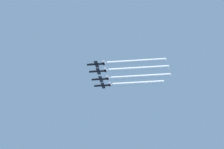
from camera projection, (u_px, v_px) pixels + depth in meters
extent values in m
cylinder|color=black|center=(96.00, 64.00, 337.85)|extent=(1.13, 9.74, 1.13)
cone|color=silver|center=(86.00, 65.00, 338.53)|extent=(1.07, 1.64, 1.07)
ellipsoid|color=#332D14|center=(92.00, 64.00, 338.32)|extent=(0.62, 2.26, 0.51)
cube|color=black|center=(97.00, 64.00, 337.76)|extent=(8.20, 1.95, 0.12)
cube|color=black|center=(103.00, 64.00, 337.32)|extent=(3.49, 1.13, 0.12)
cube|color=silver|center=(103.00, 61.00, 337.95)|extent=(0.10, 1.33, 1.74)
cylinder|color=black|center=(105.00, 64.00, 337.24)|extent=(0.85, 0.62, 0.85)
cylinder|color=black|center=(98.00, 71.00, 346.05)|extent=(1.13, 9.74, 1.13)
cone|color=silver|center=(88.00, 72.00, 346.74)|extent=(1.07, 1.64, 1.07)
ellipsoid|color=#332D14|center=(94.00, 71.00, 346.52)|extent=(0.62, 2.26, 0.51)
cube|color=black|center=(98.00, 71.00, 345.96)|extent=(8.20, 1.95, 0.12)
cube|color=black|center=(105.00, 71.00, 345.53)|extent=(3.49, 1.13, 0.12)
cube|color=silver|center=(105.00, 69.00, 346.15)|extent=(0.10, 1.33, 1.74)
cylinder|color=black|center=(106.00, 71.00, 345.44)|extent=(0.85, 0.62, 0.85)
cylinder|color=black|center=(100.00, 79.00, 354.66)|extent=(1.13, 9.74, 1.13)
cone|color=silver|center=(90.00, 80.00, 355.34)|extent=(1.07, 1.64, 1.07)
ellipsoid|color=#332D14|center=(96.00, 79.00, 355.12)|extent=(0.62, 2.26, 0.51)
cube|color=black|center=(101.00, 79.00, 354.57)|extent=(8.20, 1.95, 0.12)
cube|color=black|center=(107.00, 79.00, 354.13)|extent=(3.49, 1.13, 0.12)
cube|color=silver|center=(107.00, 77.00, 354.76)|extent=(0.10, 1.33, 1.74)
cylinder|color=black|center=(109.00, 79.00, 354.05)|extent=(0.85, 0.62, 0.85)
cylinder|color=black|center=(102.00, 86.00, 362.75)|extent=(1.13, 9.74, 1.13)
cone|color=silver|center=(93.00, 86.00, 363.43)|extent=(1.07, 1.64, 1.07)
ellipsoid|color=#332D14|center=(99.00, 85.00, 363.21)|extent=(0.62, 2.26, 0.51)
cube|color=black|center=(103.00, 86.00, 362.65)|extent=(8.20, 1.95, 0.12)
cube|color=black|center=(110.00, 85.00, 362.22)|extent=(3.49, 1.13, 0.12)
cube|color=silver|center=(109.00, 83.00, 362.85)|extent=(0.10, 1.33, 1.74)
cylinder|color=black|center=(111.00, 85.00, 362.13)|extent=(0.85, 0.62, 0.85)
cylinder|color=white|center=(130.00, 62.00, 335.52)|extent=(1.22, 28.61, 1.22)
cylinder|color=white|center=(136.00, 62.00, 335.11)|extent=(2.31, 32.90, 2.31)
cylinder|color=white|center=(132.00, 69.00, 343.65)|extent=(1.22, 29.83, 1.22)
cylinder|color=white|center=(139.00, 69.00, 343.22)|extent=(2.31, 34.30, 2.31)
cylinder|color=white|center=(134.00, 77.00, 352.23)|extent=(1.22, 30.28, 1.22)
cylinder|color=white|center=(141.00, 77.00, 351.79)|extent=(2.31, 34.82, 2.31)
cylinder|color=white|center=(133.00, 84.00, 360.53)|extent=(1.22, 26.67, 1.22)
cylinder|color=white|center=(138.00, 84.00, 360.15)|extent=(2.31, 30.67, 2.31)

